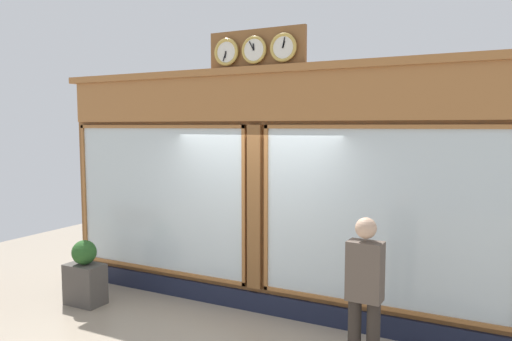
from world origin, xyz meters
The scene contains 4 objects.
shop_facade centered at (0.00, -0.13, 1.73)m, with size 6.89×0.42×3.92m.
pedestrian centered at (-1.82, 1.08, 0.93)m, with size 0.37×0.23×1.69m.
planter_box centered at (2.36, 0.91, 0.30)m, with size 0.56×0.36×0.60m, color #4C4742.
planter_shrub centered at (2.36, 0.91, 0.78)m, with size 0.36×0.36×0.36m, color #285623.
Camera 1 is at (-3.04, 5.90, 2.62)m, focal length 33.85 mm.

